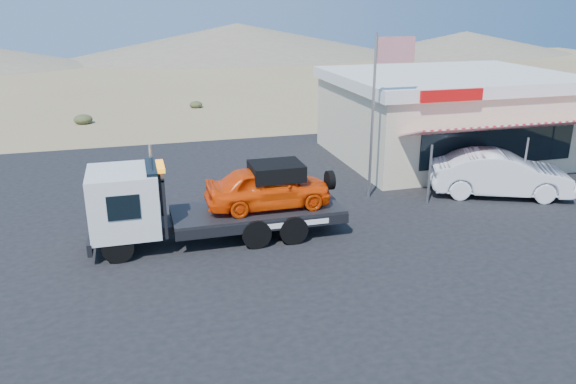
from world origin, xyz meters
name	(u,v)px	position (x,y,z in m)	size (l,w,h in m)	color
ground	(279,264)	(0.00, 0.00, 0.00)	(120.00, 120.00, 0.00)	olive
asphalt_lot	(313,219)	(2.00, 3.00, 0.01)	(32.00, 24.00, 0.02)	black
tow_truck	(212,198)	(-1.51, 2.20, 1.37)	(7.60, 2.25, 2.54)	black
white_sedan	(500,174)	(9.53, 3.39, 0.86)	(1.78, 5.10, 1.68)	silver
jerky_store	(447,115)	(10.50, 8.97, 1.99)	(10.40, 9.97, 3.90)	beige
flagpole	(380,98)	(4.93, 4.50, 3.76)	(1.55, 0.10, 6.00)	#99999E
distant_hills	(69,48)	(-9.77, 55.14, 1.89)	(126.00, 48.00, 4.20)	#726B59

